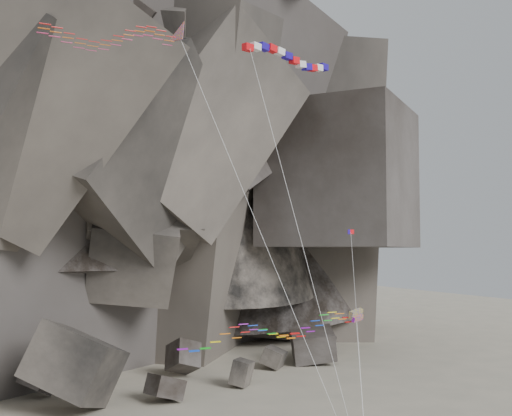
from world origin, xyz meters
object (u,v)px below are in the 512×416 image
banner_kite (290,60)px  pennant_kite (354,283)px  delta_kite (106,35)px  parafoil_kite (267,330)px

banner_kite → pennant_kite: size_ratio=1.82×
delta_kite → pennant_kite: (16.61, -5.74, -16.71)m
parafoil_kite → pennant_kite: bearing=-18.0°
parafoil_kite → banner_kite: bearing=27.3°
delta_kite → parafoil_kite: delta_kite is taller
delta_kite → parafoil_kite: size_ratio=2.24×
parafoil_kite → pennant_kite: (7.33, -0.43, 2.78)m
delta_kite → parafoil_kite: (9.28, -5.31, -19.49)m
banner_kite → parafoil_kite: size_ratio=2.20×
delta_kite → banner_kite: delta_kite is taller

